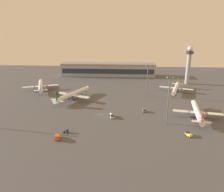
{
  "coord_description": "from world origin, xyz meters",
  "views": [
    {
      "loc": [
        17.03,
        -140.56,
        58.76
      ],
      "look_at": [
        5.98,
        32.43,
        4.0
      ],
      "focal_mm": 33.95,
      "sensor_mm": 36.0,
      "label": 1
    }
  ],
  "objects_px": {
    "control_tower": "(189,62)",
    "baggage_tractor": "(189,134)",
    "airplane_taxiway_distant": "(72,95)",
    "fuel_truck": "(112,116)",
    "airplane_far_stand": "(41,86)",
    "apron_light_east": "(147,79)",
    "catering_truck": "(57,137)",
    "airplane_terminal_side": "(198,112)",
    "maintenance_van": "(144,111)",
    "pushback_tug": "(67,131)",
    "airplane_mid_apron": "(176,88)",
    "apron_light_west": "(168,98)"
  },
  "relations": [
    {
      "from": "control_tower",
      "to": "baggage_tractor",
      "type": "distance_m",
      "value": 131.42
    },
    {
      "from": "airplane_taxiway_distant",
      "to": "airplane_far_stand",
      "type": "relative_size",
      "value": 1.01
    },
    {
      "from": "airplane_terminal_side",
      "to": "fuel_truck",
      "type": "bearing_deg",
      "value": -166.4
    },
    {
      "from": "maintenance_van",
      "to": "baggage_tractor",
      "type": "relative_size",
      "value": 0.94
    },
    {
      "from": "airplane_far_stand",
      "to": "maintenance_van",
      "type": "height_order",
      "value": "airplane_far_stand"
    },
    {
      "from": "airplane_taxiway_distant",
      "to": "airplane_mid_apron",
      "type": "bearing_deg",
      "value": 41.78
    },
    {
      "from": "airplane_taxiway_distant",
      "to": "apron_light_west",
      "type": "relative_size",
      "value": 1.38
    },
    {
      "from": "control_tower",
      "to": "fuel_truck",
      "type": "height_order",
      "value": "control_tower"
    },
    {
      "from": "airplane_far_stand",
      "to": "airplane_mid_apron",
      "type": "bearing_deg",
      "value": -20.87
    },
    {
      "from": "airplane_far_stand",
      "to": "baggage_tractor",
      "type": "distance_m",
      "value": 151.21
    },
    {
      "from": "baggage_tractor",
      "to": "pushback_tug",
      "type": "xyz_separation_m",
      "value": [
        -70.73,
        -0.4,
        -0.11
      ]
    },
    {
      "from": "airplane_taxiway_distant",
      "to": "fuel_truck",
      "type": "xyz_separation_m",
      "value": [
        36.89,
        -37.64,
        -3.08
      ]
    },
    {
      "from": "airplane_taxiway_distant",
      "to": "fuel_truck",
      "type": "bearing_deg",
      "value": -20.72
    },
    {
      "from": "catering_truck",
      "to": "apron_light_east",
      "type": "relative_size",
      "value": 0.21
    },
    {
      "from": "airplane_taxiway_distant",
      "to": "fuel_truck",
      "type": "height_order",
      "value": "airplane_taxiway_distant"
    },
    {
      "from": "airplane_terminal_side",
      "to": "apron_light_west",
      "type": "distance_m",
      "value": 29.1
    },
    {
      "from": "pushback_tug",
      "to": "airplane_terminal_side",
      "type": "bearing_deg",
      "value": 102.4
    },
    {
      "from": "airplane_terminal_side",
      "to": "airplane_mid_apron",
      "type": "bearing_deg",
      "value": 100.77
    },
    {
      "from": "airplane_mid_apron",
      "to": "apron_light_west",
      "type": "xyz_separation_m",
      "value": [
        -22.23,
        -74.4,
        13.57
      ]
    },
    {
      "from": "airplane_taxiway_distant",
      "to": "airplane_mid_apron",
      "type": "relative_size",
      "value": 1.08
    },
    {
      "from": "airplane_far_stand",
      "to": "baggage_tractor",
      "type": "bearing_deg",
      "value": -57.73
    },
    {
      "from": "maintenance_van",
      "to": "control_tower",
      "type": "bearing_deg",
      "value": -127.0
    },
    {
      "from": "catering_truck",
      "to": "pushback_tug",
      "type": "height_order",
      "value": "catering_truck"
    },
    {
      "from": "airplane_far_stand",
      "to": "apron_light_east",
      "type": "bearing_deg",
      "value": -29.86
    },
    {
      "from": "pushback_tug",
      "to": "maintenance_van",
      "type": "bearing_deg",
      "value": 120.85
    },
    {
      "from": "apron_light_east",
      "to": "apron_light_west",
      "type": "xyz_separation_m",
      "value": [
        7.6,
        -57.59,
        1.46
      ]
    },
    {
      "from": "airplane_terminal_side",
      "to": "fuel_truck",
      "type": "distance_m",
      "value": 59.41
    },
    {
      "from": "control_tower",
      "to": "apron_light_east",
      "type": "xyz_separation_m",
      "value": [
        -49.52,
        -51.33,
        -7.95
      ]
    },
    {
      "from": "airplane_taxiway_distant",
      "to": "catering_truck",
      "type": "bearing_deg",
      "value": -58.29
    },
    {
      "from": "airplane_terminal_side",
      "to": "maintenance_van",
      "type": "height_order",
      "value": "airplane_terminal_side"
    },
    {
      "from": "airplane_taxiway_distant",
      "to": "airplane_far_stand",
      "type": "distance_m",
      "value": 48.01
    },
    {
      "from": "fuel_truck",
      "to": "pushback_tug",
      "type": "xyz_separation_m",
      "value": [
        -24.99,
        -24.56,
        -0.3
      ]
    },
    {
      "from": "airplane_far_stand",
      "to": "pushback_tug",
      "type": "xyz_separation_m",
      "value": [
        51.1,
        -89.92,
        -3.24
      ]
    },
    {
      "from": "maintenance_van",
      "to": "pushback_tug",
      "type": "distance_m",
      "value": 60.44
    },
    {
      "from": "airplane_terminal_side",
      "to": "airplane_taxiway_distant",
      "type": "height_order",
      "value": "airplane_taxiway_distant"
    },
    {
      "from": "maintenance_van",
      "to": "apron_light_east",
      "type": "relative_size",
      "value": 0.15
    },
    {
      "from": "maintenance_van",
      "to": "fuel_truck",
      "type": "height_order",
      "value": "fuel_truck"
    },
    {
      "from": "fuel_truck",
      "to": "apron_light_east",
      "type": "bearing_deg",
      "value": -134.83
    },
    {
      "from": "fuel_truck",
      "to": "apron_light_east",
      "type": "relative_size",
      "value": 0.23
    },
    {
      "from": "airplane_taxiway_distant",
      "to": "catering_truck",
      "type": "relative_size",
      "value": 7.06
    },
    {
      "from": "airplane_far_stand",
      "to": "maintenance_van",
      "type": "xyz_separation_m",
      "value": [
        99.35,
        -53.51,
        -3.12
      ]
    },
    {
      "from": "airplane_mid_apron",
      "to": "maintenance_van",
      "type": "height_order",
      "value": "airplane_mid_apron"
    },
    {
      "from": "catering_truck",
      "to": "control_tower",
      "type": "bearing_deg",
      "value": 31.07
    },
    {
      "from": "maintenance_van",
      "to": "baggage_tractor",
      "type": "height_order",
      "value": "same"
    },
    {
      "from": "airplane_terminal_side",
      "to": "fuel_truck",
      "type": "xyz_separation_m",
      "value": [
        -59.23,
        -3.75,
        -2.74
      ]
    },
    {
      "from": "airplane_terminal_side",
      "to": "airplane_taxiway_distant",
      "type": "distance_m",
      "value": 101.92
    },
    {
      "from": "airplane_far_stand",
      "to": "pushback_tug",
      "type": "height_order",
      "value": "airplane_far_stand"
    },
    {
      "from": "pushback_tug",
      "to": "apron_light_west",
      "type": "height_order",
      "value": "apron_light_west"
    },
    {
      "from": "airplane_mid_apron",
      "to": "pushback_tug",
      "type": "xyz_separation_m",
      "value": [
        -83.36,
        -91.2,
        -2.92
      ]
    },
    {
      "from": "airplane_mid_apron",
      "to": "baggage_tractor",
      "type": "relative_size",
      "value": 8.75
    }
  ]
}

